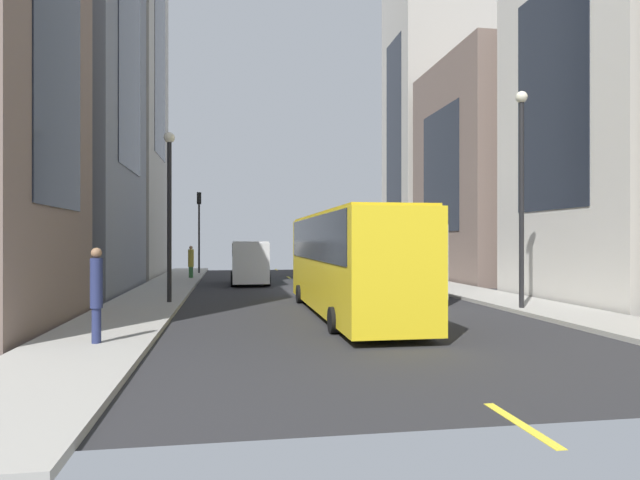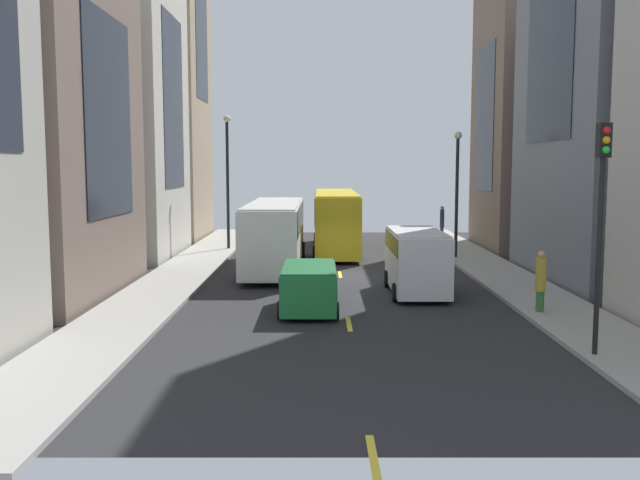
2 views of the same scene
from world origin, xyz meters
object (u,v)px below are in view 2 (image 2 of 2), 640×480
at_px(city_bus_white, 275,229).
at_px(pedestrian_waiting_curb, 442,221).
at_px(streetcar_yellow, 335,216).
at_px(car_green_0, 309,285).
at_px(traffic_light_near_corner, 601,196).
at_px(delivery_van_white, 416,257).
at_px(pedestrian_crossing_mid, 540,280).

distance_m(city_bus_white, pedestrian_waiting_curb, 16.37).
xyz_separation_m(city_bus_white, pedestrian_waiting_curb, (10.53, 12.53, -0.59)).
bearing_deg(streetcar_yellow, city_bus_white, -113.33).
bearing_deg(pedestrian_waiting_curb, streetcar_yellow, 4.67).
height_order(streetcar_yellow, car_green_0, streetcar_yellow).
distance_m(car_green_0, traffic_light_near_corner, 10.56).
bearing_deg(car_green_0, pedestrian_waiting_curb, 69.10).
distance_m(city_bus_white, delivery_van_white, 9.15).
height_order(streetcar_yellow, traffic_light_near_corner, traffic_light_near_corner).
xyz_separation_m(car_green_0, pedestrian_waiting_curb, (8.67, 22.70, 0.45)).
relative_size(city_bus_white, delivery_van_white, 2.18).
height_order(delivery_van_white, pedestrian_waiting_curb, delivery_van_white).
bearing_deg(car_green_0, traffic_light_near_corner, -38.68).
distance_m(pedestrian_waiting_curb, traffic_light_near_corner, 29.11).
xyz_separation_m(delivery_van_white, pedestrian_waiting_curb, (4.37, 19.28, -0.09)).
xyz_separation_m(streetcar_yellow, delivery_van_white, (2.95, -14.18, -0.61)).
distance_m(delivery_van_white, pedestrian_waiting_curb, 19.77).
bearing_deg(pedestrian_crossing_mid, pedestrian_waiting_curb, -26.36).
bearing_deg(car_green_0, delivery_van_white, 38.52).
relative_size(pedestrian_waiting_curb, traffic_light_near_corner, 0.38).
relative_size(delivery_van_white, car_green_0, 1.29).
distance_m(delivery_van_white, car_green_0, 5.52).
xyz_separation_m(car_green_0, pedestrian_crossing_mid, (8.02, -0.73, 0.30)).
xyz_separation_m(streetcar_yellow, traffic_light_near_corner, (6.44, -23.84, 2.28)).
relative_size(car_green_0, traffic_light_near_corner, 0.67).
xyz_separation_m(delivery_van_white, pedestrian_crossing_mid, (3.73, -4.15, -0.24)).
bearing_deg(pedestrian_waiting_curb, pedestrian_crossing_mid, 58.21).
xyz_separation_m(city_bus_white, traffic_light_near_corner, (9.65, -16.41, 2.40)).
bearing_deg(traffic_light_near_corner, city_bus_white, 120.44).
bearing_deg(city_bus_white, pedestrian_crossing_mid, -47.82).
xyz_separation_m(streetcar_yellow, car_green_0, (-1.35, -17.60, -1.15)).
relative_size(city_bus_white, pedestrian_waiting_curb, 4.97).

